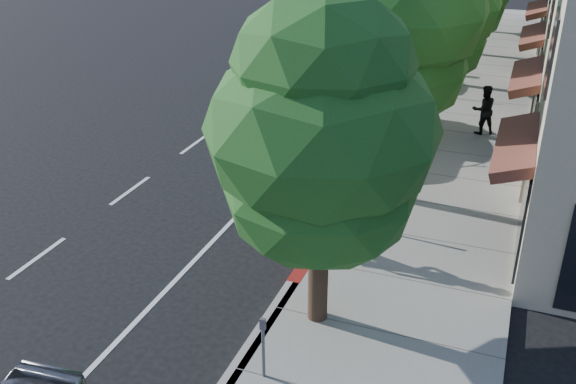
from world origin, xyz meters
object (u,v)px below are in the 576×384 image
at_px(bicycle, 284,196).
at_px(silver_suv, 362,119).
at_px(street_tree_2, 433,7).
at_px(pedestrian, 484,110).
at_px(dark_suv_far, 421,36).
at_px(cyclist, 326,219).
at_px(street_tree_1, 397,16).
at_px(dark_sedan, 378,115).
at_px(white_pickup, 372,67).
at_px(street_tree_0, 322,136).

bearing_deg(bicycle, silver_suv, -27.70).
height_order(street_tree_2, silver_suv, street_tree_2).
xyz_separation_m(street_tree_2, pedestrian, (2.07, 0.14, -3.40)).
bearing_deg(street_tree_2, dark_suv_far, 100.48).
bearing_deg(cyclist, street_tree_2, -1.05).
relative_size(dark_suv_far, pedestrian, 2.59).
bearing_deg(street_tree_1, cyclist, -100.86).
distance_m(dark_sedan, white_pickup, 6.24).
relative_size(silver_suv, pedestrian, 3.71).
xyz_separation_m(silver_suv, white_pickup, (-1.38, 7.00, -0.04)).
height_order(white_pickup, dark_suv_far, white_pickup).
height_order(street_tree_0, pedestrian, street_tree_0).
distance_m(street_tree_1, cyclist, 5.43).
xyz_separation_m(dark_sedan, dark_suv_far, (-0.89, 13.40, 0.02)).
relative_size(street_tree_0, dark_suv_far, 1.49).
height_order(bicycle, white_pickup, white_pickup).
relative_size(street_tree_0, cyclist, 3.46).
xyz_separation_m(street_tree_0, cyclist, (-0.65, 2.61, -3.12)).
xyz_separation_m(street_tree_1, dark_sedan, (-1.40, 5.00, -4.40)).
xyz_separation_m(street_tree_0, dark_suv_far, (-2.29, 24.40, -3.32)).
xyz_separation_m(street_tree_1, silver_suv, (-1.72, 4.00, -4.26)).
bearing_deg(pedestrian, cyclist, 46.76).
height_order(street_tree_1, pedestrian, street_tree_1).
distance_m(street_tree_1, white_pickup, 12.21).
height_order(street_tree_1, dark_sedan, street_tree_1).
bearing_deg(dark_suv_far, pedestrian, -75.70).
height_order(street_tree_1, street_tree_2, street_tree_1).
bearing_deg(street_tree_0, bicycle, 119.03).
relative_size(street_tree_0, white_pickup, 1.13).
xyz_separation_m(street_tree_0, white_pickup, (-3.10, 17.00, -3.23)).
distance_m(street_tree_0, dark_sedan, 11.58).
relative_size(white_pickup, dark_suv_far, 1.32).
relative_size(white_pickup, pedestrian, 3.41).
xyz_separation_m(street_tree_2, cyclist, (-0.65, -9.39, -3.45)).
xyz_separation_m(cyclist, silver_suv, (-1.07, 7.39, -0.07)).
relative_size(street_tree_1, dark_sedan, 1.80).
bearing_deg(dark_sedan, dark_suv_far, 93.31).
xyz_separation_m(cyclist, dark_suv_far, (-1.64, 21.79, -0.20)).
bearing_deg(cyclist, pedestrian, -13.02).
bearing_deg(silver_suv, street_tree_0, -75.02).
xyz_separation_m(bicycle, dark_suv_far, (0.06, 20.16, 0.23)).
relative_size(cyclist, pedestrian, 1.12).
xyz_separation_m(dark_sedan, white_pickup, (-1.70, 6.00, 0.11)).
bearing_deg(dark_sedan, pedestrian, 17.69).
bearing_deg(bicycle, dark_sedan, -29.47).
height_order(street_tree_2, dark_suv_far, street_tree_2).
distance_m(dark_sedan, dark_suv_far, 13.43).
bearing_deg(dark_suv_far, bicycle, -95.45).
bearing_deg(dark_sedan, bicycle, -98.54).
bearing_deg(street_tree_0, street_tree_1, 90.00).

